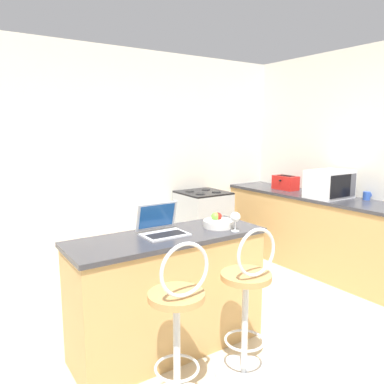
{
  "coord_description": "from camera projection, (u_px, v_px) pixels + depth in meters",
  "views": [
    {
      "loc": [
        -1.81,
        -1.55,
        1.67
      ],
      "look_at": [
        0.42,
        1.79,
        1.01
      ],
      "focal_mm": 35.0,
      "sensor_mm": 36.0,
      "label": 1
    }
  ],
  "objects": [
    {
      "name": "wine_glass_tall",
      "position": [
        235.0,
        218.0,
        2.85
      ],
      "size": [
        0.08,
        0.08,
        0.15
      ],
      "color": "silver",
      "rests_on": "breakfast_bar"
    },
    {
      "name": "laptop",
      "position": [
        161.0,
        226.0,
        2.79
      ],
      "size": [
        0.33,
        0.27,
        0.23
      ],
      "color": "#B7BABF",
      "rests_on": "breakfast_bar"
    },
    {
      "name": "fruit_bowl",
      "position": [
        218.0,
        222.0,
        3.0
      ],
      "size": [
        0.24,
        0.24,
        0.11
      ],
      "color": "silver",
      "rests_on": "breakfast_bar"
    },
    {
      "name": "stove_range",
      "position": [
        203.0,
        227.0,
        4.77
      ],
      "size": [
        0.56,
        0.58,
        0.91
      ],
      "color": "#9EA3A8",
      "rests_on": "ground_plane"
    },
    {
      "name": "mug_white",
      "position": [
        314.0,
        187.0,
        4.73
      ],
      "size": [
        0.09,
        0.07,
        0.1
      ],
      "color": "white",
      "rests_on": "counter_right"
    },
    {
      "name": "wall_back",
      "position": [
        126.0,
        162.0,
        4.43
      ],
      "size": [
        12.0,
        0.06,
        2.6
      ],
      "color": "silver",
      "rests_on": "ground_plane"
    },
    {
      "name": "toaster",
      "position": [
        285.0,
        183.0,
        4.87
      ],
      "size": [
        0.2,
        0.32,
        0.18
      ],
      "color": "red",
      "rests_on": "counter_right"
    },
    {
      "name": "breakfast_bar",
      "position": [
        169.0,
        292.0,
        2.84
      ],
      "size": [
        1.49,
        0.54,
        0.91
      ],
      "color": "tan",
      "rests_on": "ground_plane"
    },
    {
      "name": "microwave",
      "position": [
        329.0,
        184.0,
        4.26
      ],
      "size": [
        0.5,
        0.36,
        0.32
      ],
      "color": "silver",
      "rests_on": "counter_right"
    },
    {
      "name": "bar_stool_far",
      "position": [
        247.0,
        306.0,
        2.51
      ],
      "size": [
        0.4,
        0.4,
        1.06
      ],
      "color": "silver",
      "rests_on": "ground_plane"
    },
    {
      "name": "counter_right",
      "position": [
        333.0,
        237.0,
        4.32
      ],
      "size": [
        0.6,
        3.06,
        0.91
      ],
      "color": "tan",
      "rests_on": "ground_plane"
    },
    {
      "name": "mug_blue",
      "position": [
        367.0,
        196.0,
        4.16
      ],
      "size": [
        0.1,
        0.08,
        0.09
      ],
      "color": "#2D51AD",
      "rests_on": "counter_right"
    },
    {
      "name": "ground_plane",
      "position": [
        286.0,
        380.0,
        2.54
      ],
      "size": [
        20.0,
        20.0,
        0.0
      ],
      "primitive_type": "plane",
      "color": "#BCAD8E"
    },
    {
      "name": "bar_stool_near",
      "position": [
        178.0,
        329.0,
        2.21
      ],
      "size": [
        0.4,
        0.4,
        1.06
      ],
      "color": "silver",
      "rests_on": "ground_plane"
    }
  ]
}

